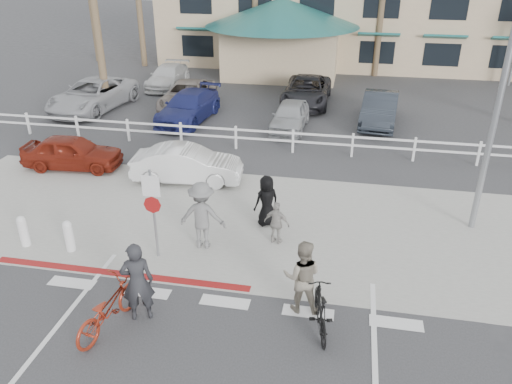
% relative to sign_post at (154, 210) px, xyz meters
% --- Properties ---
extents(ground, '(140.00, 140.00, 0.00)m').
position_rel_sign_post_xyz_m(ground, '(2.30, -2.20, -1.45)').
color(ground, '#333335').
extents(sidewalk_plaza, '(22.00, 7.00, 0.01)m').
position_rel_sign_post_xyz_m(sidewalk_plaza, '(2.30, 2.30, -1.44)').
color(sidewalk_plaza, gray).
rests_on(sidewalk_plaza, ground).
extents(cross_street, '(40.00, 5.00, 0.01)m').
position_rel_sign_post_xyz_m(cross_street, '(2.30, 6.30, -1.45)').
color(cross_street, '#333335').
rests_on(cross_street, ground).
extents(parking_lot, '(50.00, 16.00, 0.01)m').
position_rel_sign_post_xyz_m(parking_lot, '(2.30, 15.80, -1.45)').
color(parking_lot, '#333335').
rests_on(parking_lot, ground).
extents(curb_red, '(7.00, 0.25, 0.02)m').
position_rel_sign_post_xyz_m(curb_red, '(-0.70, -1.00, -1.44)').
color(curb_red, maroon).
rests_on(curb_red, ground).
extents(rail_fence, '(29.40, 0.16, 1.00)m').
position_rel_sign_post_xyz_m(rail_fence, '(2.80, 8.30, -0.95)').
color(rail_fence, silver).
rests_on(rail_fence, ground).
extents(sign_post, '(0.50, 0.10, 2.90)m').
position_rel_sign_post_xyz_m(sign_post, '(0.00, 0.00, 0.00)').
color(sign_post, gray).
rests_on(sign_post, ground).
extents(bollard_0, '(0.26, 0.26, 0.95)m').
position_rel_sign_post_xyz_m(bollard_0, '(-2.50, -0.20, -0.97)').
color(bollard_0, silver).
rests_on(bollard_0, ground).
extents(bollard_1, '(0.26, 0.26, 0.95)m').
position_rel_sign_post_xyz_m(bollard_1, '(-3.90, -0.20, -0.97)').
color(bollard_1, silver).
rests_on(bollard_1, ground).
extents(streetlight_0, '(0.60, 2.00, 9.00)m').
position_rel_sign_post_xyz_m(streetlight_0, '(8.80, 3.30, 3.05)').
color(streetlight_0, gray).
rests_on(streetlight_0, ground).
extents(bike_red, '(1.17, 2.21, 1.10)m').
position_rel_sign_post_xyz_m(bike_red, '(-0.01, -2.93, -0.90)').
color(bike_red, maroon).
rests_on(bike_red, ground).
extents(rider_red, '(0.85, 0.72, 1.98)m').
position_rel_sign_post_xyz_m(rider_red, '(0.54, -2.47, -0.46)').
color(rider_red, '#242529').
rests_on(rider_red, ground).
extents(bike_black, '(0.84, 1.83, 1.06)m').
position_rel_sign_post_xyz_m(bike_black, '(4.60, -2.11, -0.92)').
color(bike_black, black).
rests_on(bike_black, ground).
extents(rider_black, '(0.93, 0.75, 1.84)m').
position_rel_sign_post_xyz_m(rider_black, '(4.11, -1.48, -0.53)').
color(rider_black, gray).
rests_on(rider_black, ground).
extents(pedestrian_a, '(1.32, 0.80, 1.99)m').
position_rel_sign_post_xyz_m(pedestrian_a, '(1.09, 0.73, -0.46)').
color(pedestrian_a, slate).
rests_on(pedestrian_a, ground).
extents(pedestrian_child, '(0.82, 0.50, 1.30)m').
position_rel_sign_post_xyz_m(pedestrian_child, '(3.10, 1.28, -0.80)').
color(pedestrian_child, gray).
rests_on(pedestrian_child, ground).
extents(pedestrian_b, '(0.93, 0.89, 1.60)m').
position_rel_sign_post_xyz_m(pedestrian_b, '(2.64, 2.29, -0.65)').
color(pedestrian_b, black).
rests_on(pedestrian_b, ground).
extents(car_white_sedan, '(4.05, 1.76, 1.30)m').
position_rel_sign_post_xyz_m(car_white_sedan, '(-0.71, 4.85, -0.80)').
color(car_white_sedan, silver).
rests_on(car_white_sedan, ground).
extents(car_red_compact, '(3.85, 1.81, 1.27)m').
position_rel_sign_post_xyz_m(car_red_compact, '(-5.38, 5.19, -0.81)').
color(car_red_compact, maroon).
rests_on(car_red_compact, ground).
extents(lot_car_0, '(3.28, 5.88, 1.56)m').
position_rel_sign_post_xyz_m(lot_car_0, '(-8.21, 12.37, -0.67)').
color(lot_car_0, '#A1A2A7').
rests_on(lot_car_0, ground).
extents(lot_car_1, '(2.42, 4.96, 1.39)m').
position_rel_sign_post_xyz_m(lot_car_1, '(-2.79, 11.54, -0.75)').
color(lot_car_1, navy).
rests_on(lot_car_1, ground).
extents(lot_car_2, '(1.65, 3.82, 1.29)m').
position_rel_sign_post_xyz_m(lot_car_2, '(2.19, 11.18, -0.81)').
color(lot_car_2, '#9D9FA3').
rests_on(lot_car_2, ground).
extents(lot_car_3, '(1.99, 4.63, 1.48)m').
position_rel_sign_post_xyz_m(lot_car_3, '(6.27, 12.71, -0.71)').
color(lot_car_3, '#22272F').
rests_on(lot_car_3, ground).
extents(lot_car_4, '(1.92, 4.45, 1.28)m').
position_rel_sign_post_xyz_m(lot_car_4, '(-6.00, 17.46, -0.81)').
color(lot_car_4, silver).
rests_on(lot_car_4, ground).
extents(lot_car_5, '(2.40, 5.15, 1.43)m').
position_rel_sign_post_xyz_m(lot_car_5, '(2.54, 15.48, -0.74)').
color(lot_car_5, black).
rests_on(lot_car_5, ground).
extents(lot_car_6, '(2.61, 5.12, 1.39)m').
position_rel_sign_post_xyz_m(lot_car_6, '(-3.45, 13.44, -0.76)').
color(lot_car_6, gray).
rests_on(lot_car_6, ground).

